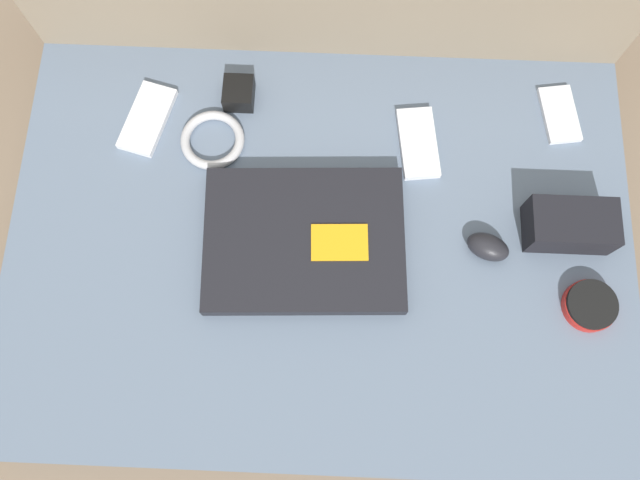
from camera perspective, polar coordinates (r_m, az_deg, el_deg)
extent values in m
plane|color=#7A6651|center=(1.15, 0.00, -2.20)|extent=(8.00, 8.00, 0.00)
cube|color=slate|center=(1.08, 0.00, -1.32)|extent=(1.02, 0.71, 0.14)
cube|color=black|center=(1.00, -1.44, 0.16)|extent=(0.33, 0.25, 0.03)
cube|color=orange|center=(0.98, 1.80, -0.22)|extent=(0.09, 0.06, 0.00)
ellipsoid|color=black|center=(1.03, 15.09, -0.43)|extent=(0.08, 0.06, 0.04)
cylinder|color=red|center=(1.07, 23.40, -5.54)|extent=(0.08, 0.08, 0.02)
cylinder|color=black|center=(1.06, 23.65, -5.41)|extent=(0.08, 0.08, 0.01)
cube|color=silver|center=(1.13, -15.50, 10.63)|extent=(0.09, 0.14, 0.01)
cube|color=silver|center=(1.08, 8.96, 8.73)|extent=(0.08, 0.13, 0.01)
cube|color=silver|center=(1.17, 21.05, 10.66)|extent=(0.07, 0.11, 0.01)
cube|color=black|center=(1.07, 21.91, 1.26)|extent=(0.14, 0.08, 0.06)
cube|color=black|center=(1.11, -7.44, 13.16)|extent=(0.05, 0.06, 0.04)
torus|color=#B2B2B7|center=(1.09, -9.80, 9.00)|extent=(0.11, 0.11, 0.02)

